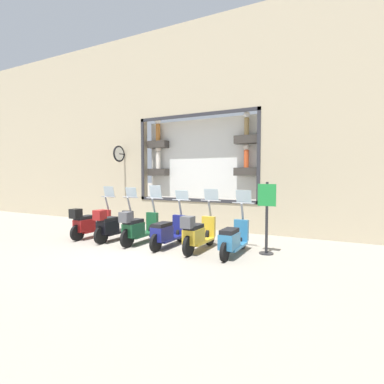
{
  "coord_description": "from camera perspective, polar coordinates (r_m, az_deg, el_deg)",
  "views": [
    {
      "loc": [
        -6.45,
        -4.91,
        1.96
      ],
      "look_at": [
        1.91,
        -0.64,
        1.45
      ],
      "focal_mm": 28.0,
      "sensor_mm": 36.0,
      "label": 1
    }
  ],
  "objects": [
    {
      "name": "shop_sign_post",
      "position": [
        7.7,
        14.04,
        -4.27
      ],
      "size": [
        0.36,
        0.45,
        1.8
      ],
      "color": "#232326",
      "rests_on": "ground_plane"
    },
    {
      "name": "scooter_navy_2",
      "position": [
        8.27,
        -4.71,
        -7.62
      ],
      "size": [
        1.79,
        0.6,
        1.53
      ],
      "color": "black",
      "rests_on": "ground_plane"
    },
    {
      "name": "scooter_black_4",
      "position": [
        9.34,
        -14.84,
        -6.12
      ],
      "size": [
        1.8,
        0.6,
        1.58
      ],
      "color": "black",
      "rests_on": "ground_plane"
    },
    {
      "name": "building_facade",
      "position": [
        11.35,
        1.06,
        12.64
      ],
      "size": [
        1.25,
        36.0,
        7.55
      ],
      "color": "tan",
      "rests_on": "ground_plane"
    },
    {
      "name": "scooter_red_5",
      "position": [
        9.99,
        -18.9,
        -5.62
      ],
      "size": [
        1.8,
        0.61,
        1.6
      ],
      "color": "black",
      "rests_on": "ground_plane"
    },
    {
      "name": "scooter_teal_0",
      "position": [
        7.47,
        7.84,
        -8.85
      ],
      "size": [
        1.79,
        0.61,
        1.58
      ],
      "color": "black",
      "rests_on": "ground_plane"
    },
    {
      "name": "scooter_green_3",
      "position": [
        8.75,
        -10.19,
        -6.67
      ],
      "size": [
        1.8,
        0.6,
        1.66
      ],
      "color": "black",
      "rests_on": "ground_plane"
    },
    {
      "name": "ground_plane",
      "position": [
        8.34,
        -10.07,
        -10.51
      ],
      "size": [
        120.0,
        120.0,
        0.0
      ],
      "primitive_type": "plane",
      "color": "gray"
    },
    {
      "name": "scooter_yellow_1",
      "position": [
        7.77,
        1.05,
        -7.9
      ],
      "size": [
        1.8,
        0.6,
        1.59
      ],
      "color": "black",
      "rests_on": "ground_plane"
    }
  ]
}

